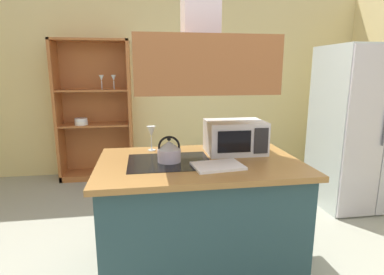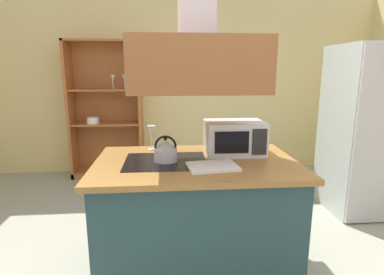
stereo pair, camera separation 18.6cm
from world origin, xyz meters
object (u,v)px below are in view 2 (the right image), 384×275
at_px(dish_cabinet, 107,117).
at_px(wine_glass_on_counter, 151,132).
at_px(kettle, 166,151).
at_px(microwave, 234,137).
at_px(refrigerator, 373,130).
at_px(cutting_board, 213,166).

relative_size(dish_cabinet, wine_glass_on_counter, 9.57).
relative_size(kettle, microwave, 0.42).
distance_m(dish_cabinet, wine_glass_on_counter, 2.21).
height_order(refrigerator, wine_glass_on_counter, refrigerator).
height_order(kettle, cutting_board, kettle).
bearing_deg(refrigerator, cutting_board, -149.96).
distance_m(dish_cabinet, cutting_board, 2.87).
height_order(dish_cabinet, wine_glass_on_counter, dish_cabinet).
xyz_separation_m(refrigerator, wine_glass_on_counter, (-2.38, -0.59, 0.14)).
xyz_separation_m(refrigerator, microwave, (-1.72, -0.76, 0.12)).
xyz_separation_m(refrigerator, dish_cabinet, (-3.13, 1.48, -0.03)).
relative_size(kettle, wine_glass_on_counter, 0.93).
relative_size(refrigerator, wine_glass_on_counter, 8.85).
bearing_deg(kettle, microwave, 18.70).
bearing_deg(refrigerator, dish_cabinet, 154.67).
relative_size(refrigerator, cutting_board, 5.36).
distance_m(kettle, wine_glass_on_counter, 0.38).
xyz_separation_m(kettle, cutting_board, (0.32, -0.18, -0.07)).
distance_m(kettle, microwave, 0.58).
relative_size(refrigerator, dish_cabinet, 0.92).
xyz_separation_m(dish_cabinet, kettle, (0.87, -2.43, 0.10)).
bearing_deg(cutting_board, microwave, 57.94).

